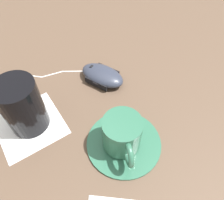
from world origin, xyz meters
The scene contains 7 objects.
ground_plane centered at (0.00, 0.00, 0.00)m, with size 3.00×3.00×0.00m, color brown.
saucer centered at (0.07, 0.01, 0.00)m, with size 0.15×0.15×0.01m, color #2D664C.
coffee_cup centered at (0.07, 0.00, 0.04)m, with size 0.09×0.08×0.07m.
computer_mouse centered at (-0.08, 0.11, 0.02)m, with size 0.12×0.08×0.03m.
mouse_cable centered at (-0.25, -0.03, 0.00)m, with size 0.24×0.28×0.00m.
napkin_under_glass centered at (-0.11, -0.08, 0.00)m, with size 0.13×0.13×0.00m, color white.
drinking_glass centered at (-0.11, -0.07, 0.06)m, with size 0.08×0.08×0.11m, color black.
Camera 1 is at (0.17, -0.16, 0.39)m, focal length 35.00 mm.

